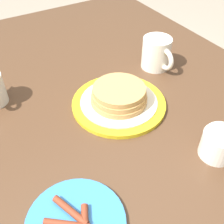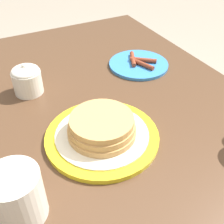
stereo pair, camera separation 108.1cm
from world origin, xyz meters
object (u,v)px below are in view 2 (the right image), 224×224
at_px(pancake_plate, 102,131).
at_px(coffee_mug, 16,194).
at_px(sugar_bowl, 27,79).
at_px(side_plate_bacon, 139,64).

bearing_deg(pancake_plate, coffee_mug, 116.29).
distance_m(coffee_mug, sugar_bowl, 0.39).
height_order(coffee_mug, sugar_bowl, coffee_mug).
bearing_deg(side_plate_bacon, coffee_mug, 127.44).
bearing_deg(coffee_mug, sugar_bowl, -16.41).
distance_m(side_plate_bacon, sugar_bowl, 0.36).
height_order(pancake_plate, sugar_bowl, sugar_bowl).
height_order(side_plate_bacon, coffee_mug, coffee_mug).
bearing_deg(side_plate_bacon, sugar_bowl, 87.73).
bearing_deg(pancake_plate, side_plate_bacon, -45.33).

